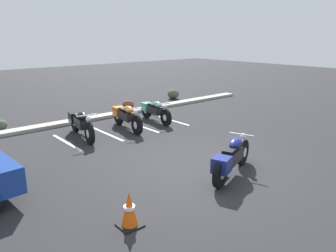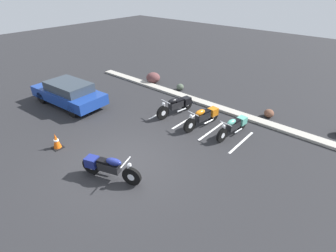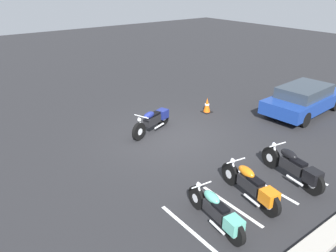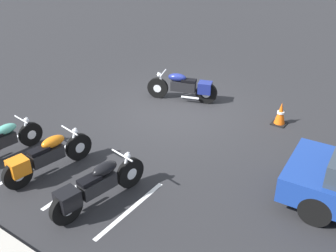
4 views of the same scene
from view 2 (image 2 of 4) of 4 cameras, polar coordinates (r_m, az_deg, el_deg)
ground at (r=10.04m, az=-9.78°, el=-8.15°), size 60.00×60.00×0.00m
motorcycle_navy_featured at (r=9.24m, az=-13.00°, el=-8.65°), size 2.18×1.00×0.89m
parked_bike_0 at (r=13.19m, az=1.97°, el=4.61°), size 0.76×2.29×0.91m
parked_bike_1 at (r=12.21m, az=7.81°, el=2.08°), size 0.74×2.25×0.89m
parked_bike_2 at (r=11.76m, az=14.20°, el=0.05°), size 0.63×2.10×0.83m
car_blue at (r=15.07m, az=-20.79°, el=6.77°), size 4.42×2.10×1.29m
concrete_curb at (r=14.23m, az=10.03°, el=4.25°), size 18.00×0.50×0.12m
landscape_rock_1 at (r=17.38m, az=-3.25°, el=10.46°), size 1.21×1.21×0.68m
landscape_rock_2 at (r=16.25m, az=2.65°, el=8.49°), size 0.62×0.62×0.38m
landscape_rock_3 at (r=13.93m, az=21.13°, el=2.61°), size 0.68×0.71×0.39m
traffic_cone at (r=11.51m, az=-23.14°, el=-3.08°), size 0.40×0.40×0.67m
stall_line_0 at (r=13.58m, az=-1.01°, el=3.14°), size 0.10×2.10×0.00m
stall_line_1 at (r=12.76m, az=3.95°, el=1.20°), size 0.10×2.10×0.00m
stall_line_2 at (r=12.06m, az=9.52°, el=-1.00°), size 0.10×2.10×0.00m
stall_line_3 at (r=11.52m, az=15.71°, el=-3.42°), size 0.10×2.10×0.00m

